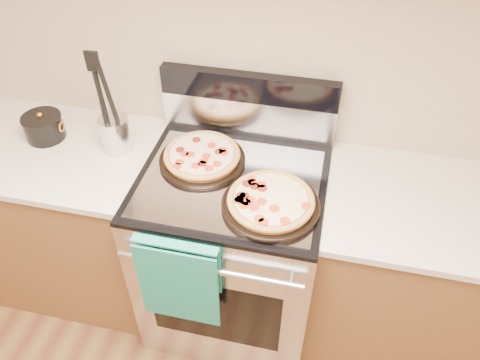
% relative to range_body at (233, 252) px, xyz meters
% --- Properties ---
extents(wall_back, '(4.00, 0.00, 4.00)m').
position_rel_range_body_xyz_m(wall_back, '(0.00, 0.35, 0.90)').
color(wall_back, '#C5AB8E').
rests_on(wall_back, ground).
extents(range_body, '(0.76, 0.68, 0.90)m').
position_rel_range_body_xyz_m(range_body, '(0.00, 0.00, 0.00)').
color(range_body, '#B7B7BC').
rests_on(range_body, ground).
extents(oven_window, '(0.56, 0.01, 0.40)m').
position_rel_range_body_xyz_m(oven_window, '(0.00, -0.34, 0.00)').
color(oven_window, black).
rests_on(oven_window, range_body).
extents(cooktop, '(0.76, 0.68, 0.02)m').
position_rel_range_body_xyz_m(cooktop, '(0.00, 0.00, 0.46)').
color(cooktop, black).
rests_on(cooktop, range_body).
extents(backsplash_lower, '(0.76, 0.06, 0.18)m').
position_rel_range_body_xyz_m(backsplash_lower, '(0.00, 0.31, 0.56)').
color(backsplash_lower, silver).
rests_on(backsplash_lower, cooktop).
extents(backsplash_upper, '(0.76, 0.06, 0.12)m').
position_rel_range_body_xyz_m(backsplash_upper, '(0.00, 0.31, 0.71)').
color(backsplash_upper, black).
rests_on(backsplash_upper, backsplash_lower).
extents(oven_handle, '(0.70, 0.03, 0.03)m').
position_rel_range_body_xyz_m(oven_handle, '(0.00, -0.38, 0.35)').
color(oven_handle, silver).
rests_on(oven_handle, range_body).
extents(dish_towel, '(0.32, 0.05, 0.42)m').
position_rel_range_body_xyz_m(dish_towel, '(-0.12, -0.38, 0.25)').
color(dish_towel, '#1A8272').
rests_on(dish_towel, oven_handle).
extents(foil_sheet, '(0.70, 0.55, 0.01)m').
position_rel_range_body_xyz_m(foil_sheet, '(0.00, -0.03, 0.47)').
color(foil_sheet, gray).
rests_on(foil_sheet, cooktop).
extents(cabinet_left, '(1.00, 0.62, 0.88)m').
position_rel_range_body_xyz_m(cabinet_left, '(-0.88, 0.03, -0.01)').
color(cabinet_left, brown).
rests_on(cabinet_left, ground).
extents(countertop_left, '(1.02, 0.64, 0.03)m').
position_rel_range_body_xyz_m(countertop_left, '(-0.88, 0.03, 0.45)').
color(countertop_left, beige).
rests_on(countertop_left, cabinet_left).
extents(cabinet_right, '(1.00, 0.62, 0.88)m').
position_rel_range_body_xyz_m(cabinet_right, '(0.88, 0.03, -0.01)').
color(cabinet_right, brown).
rests_on(cabinet_right, ground).
extents(countertop_right, '(1.02, 0.64, 0.03)m').
position_rel_range_body_xyz_m(countertop_right, '(0.88, 0.03, 0.45)').
color(countertop_right, beige).
rests_on(countertop_right, cabinet_right).
extents(pepperoni_pizza_back, '(0.37, 0.37, 0.05)m').
position_rel_range_body_xyz_m(pepperoni_pizza_back, '(-0.15, 0.07, 0.50)').
color(pepperoni_pizza_back, '#AB6C34').
rests_on(pepperoni_pizza_back, foil_sheet).
extents(pepperoni_pizza_front, '(0.37, 0.37, 0.05)m').
position_rel_range_body_xyz_m(pepperoni_pizza_front, '(0.18, -0.13, 0.50)').
color(pepperoni_pizza_front, '#AB6C34').
rests_on(pepperoni_pizza_front, foil_sheet).
extents(utensil_crock, '(0.15, 0.15, 0.16)m').
position_rel_range_body_xyz_m(utensil_crock, '(-0.53, 0.09, 0.54)').
color(utensil_crock, silver).
rests_on(utensil_crock, countertop_left).
extents(saucepan, '(0.18, 0.18, 0.10)m').
position_rel_range_body_xyz_m(saucepan, '(-0.88, 0.09, 0.51)').
color(saucepan, black).
rests_on(saucepan, countertop_left).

